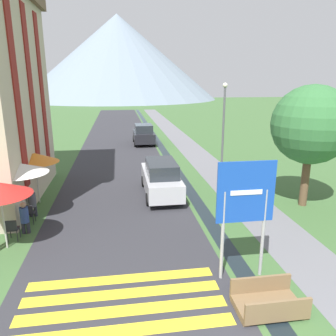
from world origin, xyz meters
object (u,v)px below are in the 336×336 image
(person_seated_far, at_px, (24,216))
(cafe_chair_middle, at_px, (29,212))
(cafe_umbrella_middle_white, at_px, (19,168))
(cafe_umbrella_rear_orange, at_px, (35,158))
(cafe_chair_near_right, at_px, (12,228))
(tree_by_path, at_px, (311,125))
(cafe_chair_far_right, at_px, (20,200))
(streetlamp, at_px, (223,123))
(footbridge, at_px, (268,302))
(parked_car_near, at_px, (161,178))
(parked_car_far, at_px, (144,134))
(person_seated_near, at_px, (32,201))
(road_sign, at_px, (245,204))

(person_seated_far, bearing_deg, cafe_chair_middle, 94.84)
(cafe_umbrella_middle_white, relative_size, cafe_umbrella_rear_orange, 1.01)
(cafe_chair_near_right, bearing_deg, tree_by_path, 16.39)
(cafe_chair_far_right, relative_size, tree_by_path, 0.15)
(cafe_umbrella_middle_white, xyz_separation_m, streetlamp, (10.12, 4.72, 1.02))
(footbridge, bearing_deg, cafe_chair_far_right, 135.87)
(cafe_chair_near_right, xyz_separation_m, tree_by_path, (12.49, 1.74, 3.28))
(parked_car_near, xyz_separation_m, cafe_umbrella_middle_white, (-6.11, -2.18, 1.35))
(cafe_chair_near_right, height_order, streetlamp, streetlamp)
(tree_by_path, bearing_deg, person_seated_far, -174.61)
(parked_car_far, xyz_separation_m, person_seated_near, (-6.03, -15.66, -0.20))
(cafe_chair_middle, height_order, cafe_umbrella_middle_white, cafe_umbrella_middle_white)
(cafe_chair_near_right, bearing_deg, person_seated_near, 93.65)
(cafe_chair_middle, distance_m, cafe_umbrella_middle_white, 1.84)
(road_sign, xyz_separation_m, person_seated_far, (-7.18, 3.99, -1.65))
(footbridge, relative_size, tree_by_path, 0.30)
(cafe_chair_near_right, xyz_separation_m, person_seated_near, (0.19, 2.25, 0.19))
(cafe_chair_near_right, height_order, person_seated_far, person_seated_far)
(road_sign, relative_size, person_seated_near, 2.82)
(cafe_umbrella_rear_orange, bearing_deg, cafe_chair_far_right, -120.16)
(cafe_umbrella_middle_white, bearing_deg, person_seated_near, 48.91)
(person_seated_near, relative_size, streetlamp, 0.23)
(cafe_chair_far_right, distance_m, tree_by_path, 13.45)
(cafe_chair_middle, relative_size, streetlamp, 0.15)
(road_sign, xyz_separation_m, cafe_chair_middle, (-7.25, 4.84, -1.84))
(parked_car_near, height_order, tree_by_path, tree_by_path)
(road_sign, xyz_separation_m, parked_car_near, (-1.45, 7.53, -1.44))
(road_sign, height_order, parked_car_far, road_sign)
(road_sign, relative_size, parked_car_near, 0.78)
(footbridge, bearing_deg, cafe_umbrella_middle_white, 138.21)
(cafe_chair_far_right, bearing_deg, cafe_umbrella_middle_white, -76.95)
(footbridge, xyz_separation_m, tree_by_path, (4.85, 6.69, 3.57))
(cafe_umbrella_rear_orange, relative_size, streetlamp, 0.44)
(parked_car_far, xyz_separation_m, streetlamp, (3.82, -11.24, 2.37))
(footbridge, bearing_deg, cafe_chair_near_right, 147.06)
(cafe_chair_middle, bearing_deg, footbridge, -54.41)
(parked_car_near, bearing_deg, cafe_umbrella_middle_white, -160.33)
(footbridge, xyz_separation_m, cafe_umbrella_rear_orange, (-7.56, 8.86, 2.00))
(road_sign, height_order, streetlamp, streetlamp)
(cafe_chair_middle, height_order, tree_by_path, tree_by_path)
(parked_car_near, relative_size, parked_car_far, 1.19)
(road_sign, height_order, cafe_chair_middle, road_sign)
(road_sign, relative_size, person_seated_far, 2.81)
(person_seated_far, relative_size, tree_by_path, 0.23)
(person_seated_far, height_order, tree_by_path, tree_by_path)
(cafe_umbrella_middle_white, height_order, person_seated_near, cafe_umbrella_middle_white)
(tree_by_path, bearing_deg, footbridge, -125.99)
(footbridge, distance_m, streetlamp, 12.24)
(footbridge, height_order, cafe_chair_near_right, cafe_chair_near_right)
(parked_car_far, relative_size, cafe_chair_middle, 4.54)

